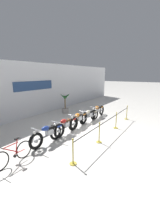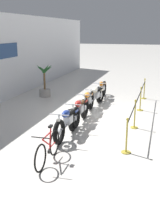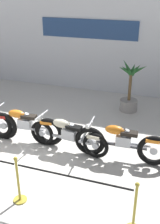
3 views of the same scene
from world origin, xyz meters
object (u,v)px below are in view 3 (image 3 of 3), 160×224
object	(u,v)px
potted_palm_left_of_row	(130,90)
stanchion_mid_right	(19,186)
motorcycle_orange_4	(121,143)
motorcycle_orange_2	(23,126)
motorcycle_cream_3	(67,135)
stanchion_far_right	(134,215)

from	to	relation	value
potted_palm_left_of_row	stanchion_mid_right	distance (m)	5.26
motorcycle_orange_4	potted_palm_left_of_row	world-z (taller)	potted_palm_left_of_row
motorcycle_orange_2	motorcycle_orange_4	bearing A→B (deg)	-0.36
motorcycle_orange_2	motorcycle_cream_3	bearing A→B (deg)	-2.43
potted_palm_left_of_row	stanchion_far_right	distance (m)	5.19
motorcycle_orange_4	stanchion_mid_right	xyz separation A→B (m)	(-1.63, -2.09, -0.12)
motorcycle_cream_3	potted_palm_left_of_row	distance (m)	3.22
stanchion_mid_right	motorcycle_orange_2	bearing A→B (deg)	116.77
stanchion_mid_right	motorcycle_orange_4	bearing A→B (deg)	52.07
motorcycle_cream_3	stanchion_far_right	size ratio (longest dim) A/B	2.11
motorcycle_orange_4	stanchion_mid_right	bearing A→B (deg)	-127.93
potted_palm_left_of_row	motorcycle_cream_3	bearing A→B (deg)	-109.40
motorcycle_orange_2	motorcycle_cream_3	world-z (taller)	motorcycle_orange_2
motorcycle_orange_2	stanchion_mid_right	world-z (taller)	stanchion_mid_right
motorcycle_cream_3	stanchion_mid_right	size ratio (longest dim) A/B	2.11
motorcycle_orange_4	stanchion_mid_right	size ratio (longest dim) A/B	2.23
motorcycle_cream_3	motorcycle_orange_4	distance (m)	1.38
potted_palm_left_of_row	stanchion_mid_right	size ratio (longest dim) A/B	1.67
motorcycle_orange_4	potted_palm_left_of_row	size ratio (longest dim) A/B	1.34
motorcycle_orange_2	stanchion_far_right	xyz separation A→B (m)	(3.35, -2.11, -0.12)
stanchion_mid_right	stanchion_far_right	size ratio (longest dim) A/B	1.00
motorcycle_cream_3	motorcycle_orange_2	bearing A→B (deg)	177.57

